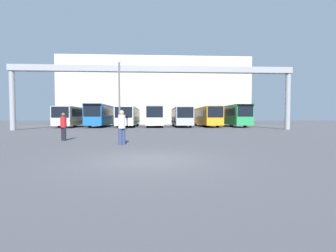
# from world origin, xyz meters

# --- Properties ---
(ground_plane) EXTENTS (200.00, 200.00, 0.00)m
(ground_plane) POSITION_xyz_m (0.00, 0.00, 0.00)
(ground_plane) COLOR #47474C
(building_backdrop) EXTENTS (41.34, 12.00, 14.50)m
(building_backdrop) POSITION_xyz_m (0.00, 45.89, 7.25)
(building_backdrop) COLOR beige
(building_backdrop) RESTS_ON ground
(overhead_gantry) EXTENTS (32.86, 0.80, 7.44)m
(overhead_gantry) POSITION_xyz_m (0.00, 18.86, 6.31)
(overhead_gantry) COLOR gray
(overhead_gantry) RESTS_ON ground
(bus_slot_0) EXTENTS (2.54, 10.84, 3.00)m
(bus_slot_0) POSITION_xyz_m (-12.53, 28.24, 1.73)
(bus_slot_0) COLOR beige
(bus_slot_0) RESTS_ON ground
(bus_slot_1) EXTENTS (2.51, 12.31, 3.34)m
(bus_slot_1) POSITION_xyz_m (-8.35, 28.98, 1.93)
(bus_slot_1) COLOR #1959A5
(bus_slot_1) RESTS_ON ground
(bus_slot_2) EXTENTS (2.61, 11.68, 3.00)m
(bus_slot_2) POSITION_xyz_m (-4.18, 28.66, 1.73)
(bus_slot_2) COLOR silver
(bus_slot_2) RESTS_ON ground
(bus_slot_3) EXTENTS (2.51, 11.78, 3.07)m
(bus_slot_3) POSITION_xyz_m (0.00, 28.72, 1.77)
(bus_slot_3) COLOR silver
(bus_slot_3) RESTS_ON ground
(bus_slot_4) EXTENTS (2.49, 10.45, 2.99)m
(bus_slot_4) POSITION_xyz_m (4.18, 28.05, 1.73)
(bus_slot_4) COLOR #999EA5
(bus_slot_4) RESTS_ON ground
(bus_slot_5) EXTENTS (2.44, 12.47, 3.07)m
(bus_slot_5) POSITION_xyz_m (8.35, 29.06, 1.77)
(bus_slot_5) COLOR orange
(bus_slot_5) RESTS_ON ground
(bus_slot_6) EXTENTS (2.45, 12.01, 3.34)m
(bus_slot_6) POSITION_xyz_m (12.53, 28.83, 1.92)
(bus_slot_6) COLOR #268C4C
(bus_slot_6) RESTS_ON ground
(pedestrian_near_right) EXTENTS (0.36, 0.36, 1.75)m
(pedestrian_near_right) POSITION_xyz_m (-5.56, 6.79, 0.93)
(pedestrian_near_right) COLOR black
(pedestrian_near_right) RESTS_ON ground
(pedestrian_near_left) EXTENTS (0.38, 0.38, 1.84)m
(pedestrian_near_left) POSITION_xyz_m (-1.56, 4.45, 0.98)
(pedestrian_near_left) COLOR navy
(pedestrian_near_left) RESTS_ON ground
(lamp_post) EXTENTS (0.36, 0.36, 7.39)m
(lamp_post) POSITION_xyz_m (-3.59, 16.09, 4.05)
(lamp_post) COLOR #595B60
(lamp_post) RESTS_ON ground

